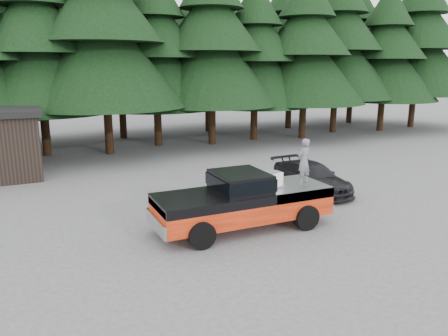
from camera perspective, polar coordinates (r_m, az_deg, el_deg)
name	(u,v)px	position (r m, az deg, el deg)	size (l,w,h in m)	color
ground	(223,231)	(14.39, -0.18, -8.25)	(120.00, 120.00, 0.00)	#4C4C4F
pickup_truck	(243,209)	(14.44, 2.45, -5.38)	(6.00, 2.04, 1.33)	#F23B15
truck_cab	(240,181)	(14.11, 2.12, -1.74)	(1.66, 1.90, 0.59)	black
air_compressor	(270,180)	(14.48, 5.97, -1.63)	(0.71, 0.59, 0.49)	white
man_on_bed	(304,161)	(15.12, 10.39, 0.92)	(0.56, 0.37, 1.54)	slate
parked_car	(311,177)	(18.95, 11.33, -1.21)	(1.73, 4.25, 1.23)	black
treeline	(118,26)	(30.08, -13.72, 17.62)	(60.15, 16.05, 17.50)	black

